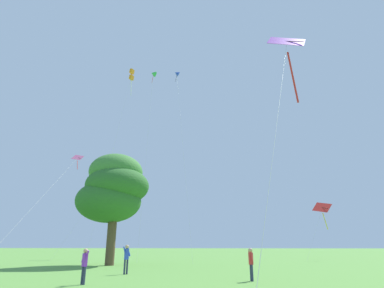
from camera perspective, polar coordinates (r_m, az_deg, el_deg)
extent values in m
cube|color=orange|center=(53.32, -10.84, 12.78)|extent=(0.74, 0.84, 0.78)
cube|color=orange|center=(52.77, -10.91, 11.74)|extent=(0.74, 0.84, 0.78)
cylinder|color=#3F382D|center=(53.04, -10.88, 12.26)|extent=(0.05, 0.05, 1.58)
cylinder|color=silver|center=(51.93, -10.97, 10.15)|extent=(0.24, 0.16, 3.05)
cylinder|color=silver|center=(46.29, -14.36, -1.96)|extent=(2.93, 4.07, 27.88)
cone|color=blue|center=(51.88, -2.78, 12.67)|extent=(1.13, 1.03, 1.01)
cylinder|color=black|center=(51.37, -2.90, 11.81)|extent=(0.22, 0.19, 1.22)
cylinder|color=silver|center=(40.40, -1.68, -0.15)|extent=(3.99, 11.92, 27.97)
cone|color=green|center=(47.72, -7.03, 12.55)|extent=(0.95, 0.82, 1.00)
cylinder|color=red|center=(47.33, -7.17, 11.58)|extent=(0.25, 0.14, 1.15)
cylinder|color=silver|center=(39.49, -8.24, -1.29)|extent=(0.89, 6.66, 25.68)
cube|color=purple|center=(20.47, 16.75, 17.41)|extent=(2.46, 1.38, 1.76)
cylinder|color=#3F382D|center=(20.47, 16.75, 17.41)|extent=(1.80, 0.78, 0.79)
cylinder|color=red|center=(19.34, 17.81, 11.52)|extent=(0.45, 0.32, 3.18)
cylinder|color=silver|center=(12.36, 15.42, 5.99)|extent=(3.51, 10.58, 13.09)
cube|color=red|center=(43.84, 22.50, -10.56)|extent=(2.35, 1.98, 1.51)
cylinder|color=#3F382D|center=(43.84, 22.50, -10.56)|extent=(1.07, 1.48, 0.56)
cylinder|color=yellow|center=(43.65, 23.01, -12.76)|extent=(0.45, 0.30, 2.07)
cylinder|color=silver|center=(41.13, 21.41, -14.80)|extent=(3.49, 4.25, 6.12)
cube|color=pink|center=(32.58, -20.01, -2.30)|extent=(1.15, 0.62, 0.72)
cylinder|color=#3F382D|center=(32.58, -20.01, -2.30)|extent=(0.80, 0.29, 0.26)
cylinder|color=red|center=(32.16, -20.07, -3.58)|extent=(0.36, 0.43, 0.98)
cylinder|color=silver|center=(26.47, -25.99, -9.17)|extent=(0.79, 11.72, 9.77)
cube|color=black|center=(46.86, -15.65, -7.28)|extent=(2.48, 1.18, 1.90)
cylinder|color=#3F382D|center=(46.86, -15.65, -7.28)|extent=(1.70, 0.71, 0.96)
cylinder|color=red|center=(46.48, -15.92, -9.91)|extent=(0.14, 0.24, 2.85)
cylinder|color=silver|center=(44.05, -19.67, -12.82)|extent=(3.12, 6.29, 9.62)
cylinder|color=#2D3351|center=(16.00, -18.93, -21.65)|extent=(0.10, 0.10, 0.76)
cylinder|color=#2D3351|center=(16.13, -19.27, -21.58)|extent=(0.10, 0.10, 0.76)
cube|color=purple|center=(16.03, -18.85, -19.26)|extent=(0.25, 0.25, 0.57)
cylinder|color=purple|center=(15.92, -18.54, -18.79)|extent=(0.26, 0.20, 0.53)
cylinder|color=purple|center=(16.12, -19.05, -18.72)|extent=(0.26, 0.20, 0.53)
sphere|color=tan|center=(16.01, -18.70, -17.88)|extent=(0.21, 0.21, 0.21)
cylinder|color=#2D3351|center=(17.07, 10.64, -21.96)|extent=(0.10, 0.10, 0.76)
cylinder|color=#2D3351|center=(16.92, 10.86, -21.99)|extent=(0.10, 0.10, 0.76)
cube|color=red|center=(16.96, 10.61, -19.73)|extent=(0.23, 0.24, 0.57)
cylinder|color=red|center=(17.06, 10.42, -19.24)|extent=(0.16, 0.27, 0.53)
cylinder|color=red|center=(16.84, 10.75, -19.25)|extent=(0.16, 0.27, 0.53)
sphere|color=tan|center=(16.95, 10.53, -18.41)|extent=(0.21, 0.21, 0.21)
cylinder|color=#2D3351|center=(20.90, -12.13, -20.97)|extent=(0.11, 0.11, 0.84)
cylinder|color=#2D3351|center=(20.99, -11.69, -20.98)|extent=(0.11, 0.11, 0.84)
cube|color=blue|center=(20.92, -11.77, -18.95)|extent=(0.29, 0.29, 0.63)
cylinder|color=blue|center=(20.85, -12.07, -18.50)|extent=(0.25, 0.27, 0.59)
cylinder|color=blue|center=(20.98, -11.42, -18.54)|extent=(0.25, 0.27, 0.59)
sphere|color=tan|center=(20.91, -11.69, -17.77)|extent=(0.23, 0.23, 0.23)
cylinder|color=brown|center=(30.33, -14.18, -13.01)|extent=(0.80, 0.80, 7.96)
ellipsoid|color=#2D6628|center=(30.81, -14.87, -10.05)|extent=(6.00, 6.00, 3.89)
ellipsoid|color=#2D6628|center=(30.80, -13.37, -7.45)|extent=(5.92, 5.92, 3.54)
ellipsoid|color=#427F38|center=(31.59, -13.61, -5.03)|extent=(5.13, 5.13, 3.54)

